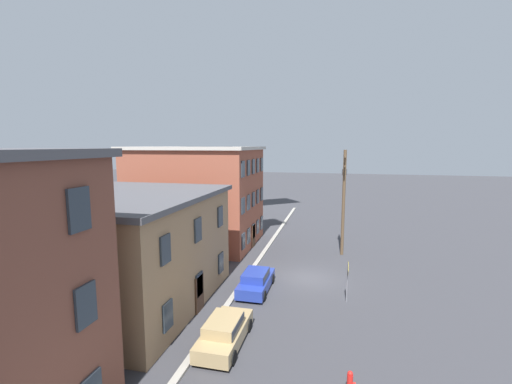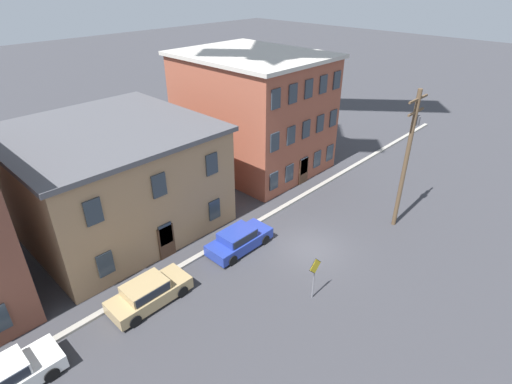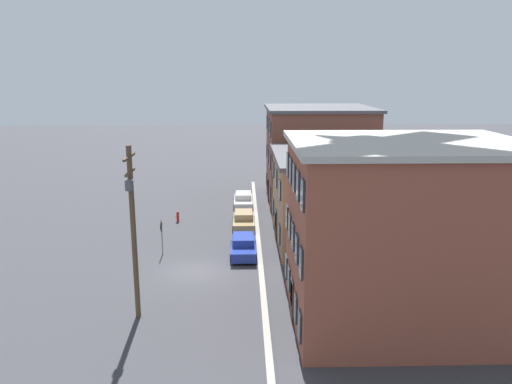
% 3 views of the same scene
% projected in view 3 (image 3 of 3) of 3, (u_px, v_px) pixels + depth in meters
% --- Properties ---
extents(ground_plane, '(200.00, 200.00, 0.00)m').
position_uv_depth(ground_plane, '(195.00, 272.00, 33.72)').
color(ground_plane, '#38383D').
extents(kerb_strip, '(56.00, 0.36, 0.16)m').
position_uv_depth(kerb_strip, '(261.00, 270.00, 33.81)').
color(kerb_strip, '#9E998E').
rests_on(kerb_strip, ground_plane).
extents(apartment_corner, '(11.51, 10.75, 9.77)m').
position_uv_depth(apartment_corner, '(318.00, 154.00, 51.92)').
color(apartment_corner, brown).
rests_on(apartment_corner, ground_plane).
extents(apartment_midblock, '(12.19, 11.94, 6.96)m').
position_uv_depth(apartment_midblock, '(348.00, 197.00, 39.74)').
color(apartment_midblock, '#9E7A56').
rests_on(apartment_midblock, ground_plane).
extents(apartment_far, '(9.76, 12.04, 9.76)m').
position_uv_depth(apartment_far, '(403.00, 233.00, 26.22)').
color(apartment_far, brown).
rests_on(apartment_far, ground_plane).
extents(car_white, '(4.40, 1.92, 1.43)m').
position_uv_depth(car_white, '(243.00, 200.00, 49.93)').
color(car_white, silver).
rests_on(car_white, ground_plane).
extents(car_tan, '(4.40, 1.92, 1.43)m').
position_uv_depth(car_tan, '(244.00, 220.00, 43.12)').
color(car_tan, tan).
rests_on(car_tan, ground_plane).
extents(car_blue, '(4.40, 1.92, 1.43)m').
position_uv_depth(car_blue, '(243.00, 245.00, 36.69)').
color(car_blue, '#233899').
rests_on(car_blue, ground_plane).
extents(caution_sign, '(1.00, 0.08, 2.68)m').
position_uv_depth(caution_sign, '(162.00, 231.00, 36.57)').
color(caution_sign, slate).
rests_on(caution_sign, ground_plane).
extents(utility_pole, '(2.40, 0.44, 9.50)m').
position_uv_depth(utility_pole, '(133.00, 224.00, 26.25)').
color(utility_pole, brown).
rests_on(utility_pole, ground_plane).
extents(fire_hydrant, '(0.24, 0.34, 0.96)m').
position_uv_depth(fire_hydrant, '(178.00, 217.00, 45.01)').
color(fire_hydrant, red).
rests_on(fire_hydrant, ground_plane).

